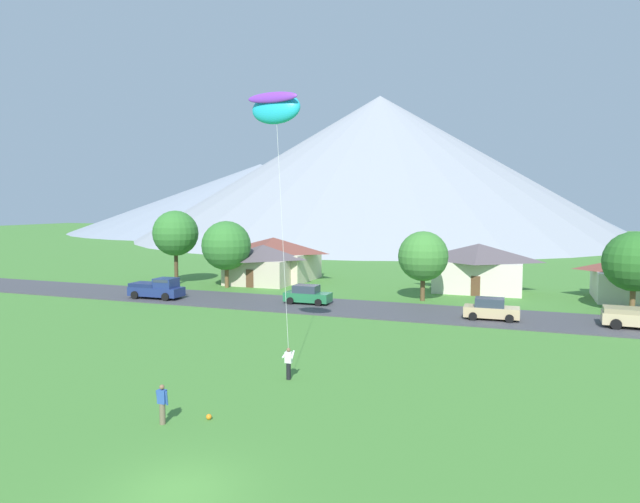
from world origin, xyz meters
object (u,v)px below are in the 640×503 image
object	(u,v)px
tree_left_of_center	(226,246)
pickup_truck_navy_west_side	(158,288)
tree_near_right	(634,262)
parked_car_green_mid_west	(307,295)
soccer_ball	(209,417)
parked_car_tan_west_end	(491,309)
house_right_center	(274,258)
tree_near_left	(176,233)
watcher_person	(162,403)
kite_flyer_with_kite	(276,113)
house_rightmost	(263,263)
tree_center	(423,256)
house_left_center	(478,267)

from	to	relation	value
tree_left_of_center	pickup_truck_navy_west_side	bearing A→B (deg)	-105.20
tree_near_right	parked_car_green_mid_west	world-z (taller)	tree_near_right
soccer_ball	parked_car_tan_west_end	bearing A→B (deg)	68.52
house_right_center	parked_car_tan_west_end	xyz separation A→B (m)	(26.21, -16.04, -1.77)
tree_near_left	watcher_person	world-z (taller)	tree_near_left
parked_car_tan_west_end	kite_flyer_with_kite	bearing A→B (deg)	-122.22
house_rightmost	tree_center	bearing A→B (deg)	-15.35
house_right_center	watcher_person	world-z (taller)	house_right_center
tree_center	tree_near_right	xyz separation A→B (m)	(17.52, -0.14, 0.13)
house_left_center	tree_center	size ratio (longest dim) A/B	1.43
tree_near_right	watcher_person	bearing A→B (deg)	-123.87
parked_car_green_mid_west	house_right_center	bearing A→B (deg)	124.89
parked_car_green_mid_west	soccer_ball	bearing A→B (deg)	-77.21
house_right_center	watcher_person	bearing A→B (deg)	-70.97
house_right_center	watcher_person	distance (m)	45.03
tree_near_left	tree_left_of_center	world-z (taller)	tree_near_left
tree_left_of_center	parked_car_tan_west_end	bearing A→B (deg)	-16.17
watcher_person	soccer_ball	distance (m)	2.03
tree_near_right	watcher_person	distance (m)	40.46
house_right_center	tree_near_left	size ratio (longest dim) A/B	1.22
kite_flyer_with_kite	parked_car_green_mid_west	bearing A→B (deg)	106.41
parked_car_tan_west_end	watcher_person	bearing A→B (deg)	-113.54
tree_center	parked_car_tan_west_end	distance (m)	10.26
house_rightmost	parked_car_green_mid_west	xyz separation A→B (m)	(9.68, -10.80, -1.45)
tree_near_right	parked_car_green_mid_west	size ratio (longest dim) A/B	1.63
tree_near_right	parked_car_tan_west_end	xyz separation A→B (m)	(-10.92, -6.97, -3.49)
tree_near_left	tree_center	world-z (taller)	tree_near_left
tree_left_of_center	kite_flyer_with_kite	distance (m)	32.07
house_rightmost	watcher_person	distance (m)	41.44
tree_center	parked_car_green_mid_west	distance (m)	11.52
pickup_truck_navy_west_side	kite_flyer_with_kite	size ratio (longest dim) A/B	0.34
pickup_truck_navy_west_side	tree_near_right	bearing A→B (deg)	10.59
house_left_center	parked_car_tan_west_end	size ratio (longest dim) A/B	2.22
watcher_person	house_left_center	bearing A→B (deg)	77.17
house_rightmost	watcher_person	world-z (taller)	house_rightmost
house_right_center	tree_center	xyz separation A→B (m)	(19.61, -8.93, 1.59)
tree_left_of_center	pickup_truck_navy_west_side	size ratio (longest dim) A/B	1.39
tree_near_left	soccer_ball	size ratio (longest dim) A/B	34.98
house_rightmost	parked_car_tan_west_end	size ratio (longest dim) A/B	1.82
pickup_truck_navy_west_side	house_rightmost	bearing A→B (deg)	69.82
house_right_center	tree_near_left	world-z (taller)	tree_near_left
parked_car_green_mid_west	pickup_truck_navy_west_side	size ratio (longest dim) A/B	0.80
tree_center	tree_near_right	size ratio (longest dim) A/B	0.96
parked_car_tan_west_end	tree_center	bearing A→B (deg)	132.87
house_left_center	tree_near_left	xyz separation A→B (m)	(-32.70, -6.42, 3.21)
house_right_center	tree_left_of_center	bearing A→B (deg)	-104.31
kite_flyer_with_kite	house_right_center	bearing A→B (deg)	115.23
tree_center	house_left_center	bearing A→B (deg)	59.90
house_right_center	tree_left_of_center	xyz separation A→B (m)	(-2.00, -7.86, 1.97)
house_right_center	tree_near_right	bearing A→B (deg)	-13.72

